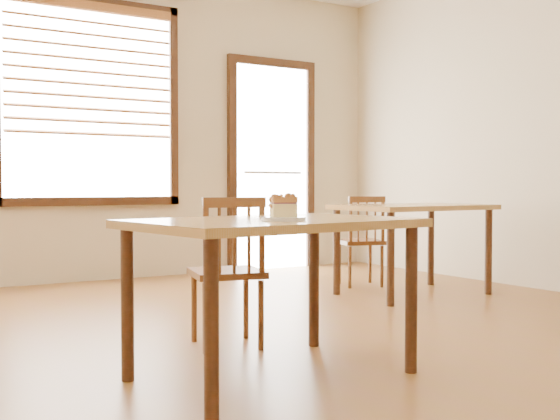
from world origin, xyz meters
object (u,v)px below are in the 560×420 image
Objects in this scene: cafe_chair_main at (228,271)px; plate at (283,219)px; cafe_chair_second at (362,240)px; cafe_table_main at (272,238)px; cafe_table_second at (413,216)px; cake_slice at (283,206)px.

cafe_chair_main is 4.23× the size of plate.
cafe_chair_main is at bearing 80.78° from plate.
plate is at bearing 64.02° from cafe_chair_second.
plate is (-2.26, -2.29, 0.34)m from cafe_chair_second.
cafe_chair_second is at bearing 45.35° from plate.
plate reaches higher than cafe_table_main.
cafe_table_main is 1.12× the size of cafe_table_second.
cafe_table_main is 3.11m from cafe_chair_second.
cafe_chair_main is at bearing 53.75° from cafe_chair_second.
cafe_table_second is at bearing 27.31° from cafe_table_main.
cafe_table_main is 0.70m from cafe_chair_main.
cafe_chair_second is at bearing 37.28° from cafe_table_main.
cafe_table_second is 1.49× the size of cafe_chair_second.
cafe_table_main is 1.68× the size of cafe_chair_second.
cafe_chair_second is 3.24m from plate.
cafe_table_second is 8.82× the size of cake_slice.
cafe_table_second is 2.87m from cake_slice.
cafe_chair_main is 0.87m from plate.
cafe_chair_second is 5.91× the size of cake_slice.
cafe_chair_second reaches higher than cafe_table_main.
cake_slice is at bearing -107.12° from cafe_table_main.
cake_slice is (-0.13, -0.79, 0.39)m from cafe_chair_main.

